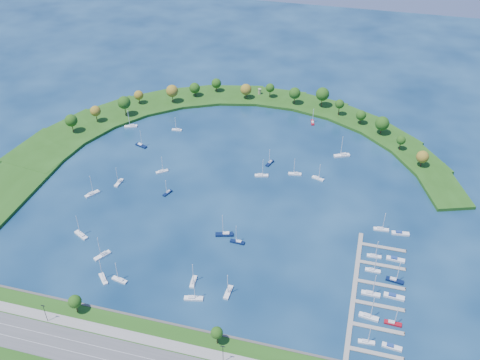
% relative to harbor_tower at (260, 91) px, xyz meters
% --- Properties ---
extents(ground, '(700.00, 700.00, 0.00)m').
position_rel_harbor_tower_xyz_m(ground, '(10.25, -120.03, -4.28)').
color(ground, '#07203E').
rests_on(ground, ground).
extents(breakwater, '(286.74, 247.64, 2.00)m').
position_rel_harbor_tower_xyz_m(breakwater, '(-36.07, -71.32, -3.29)').
color(breakwater, '#204B14').
rests_on(breakwater, ground).
extents(breakwater_trees, '(236.01, 92.00, 15.09)m').
position_rel_harbor_tower_xyz_m(breakwater_trees, '(-2.29, -33.03, 6.12)').
color(breakwater_trees, '#382314').
rests_on(breakwater_trees, breakwater).
extents(harbor_tower, '(2.60, 2.60, 4.45)m').
position_rel_harbor_tower_xyz_m(harbor_tower, '(0.00, 0.00, 0.00)').
color(harbor_tower, gray).
rests_on(harbor_tower, breakwater).
extents(dock_system, '(24.28, 82.00, 1.60)m').
position_rel_harbor_tower_xyz_m(dock_system, '(95.55, -181.03, -3.93)').
color(dock_system, gray).
rests_on(dock_system, ground).
extents(moored_boat_0, '(2.65, 8.12, 11.78)m').
position_rel_harbor_tower_xyz_m(moored_boat_0, '(-55.10, -131.73, -3.38)').
color(moored_boat_0, white).
rests_on(moored_boat_0, ground).
extents(moored_boat_1, '(4.07, 6.96, 9.89)m').
position_rel_harbor_tower_xyz_m(moored_boat_1, '(-23.44, -133.58, -3.43)').
color(moored_boat_1, '#091639').
rests_on(moored_boat_1, ground).
extents(moored_boat_2, '(7.69, 4.27, 10.90)m').
position_rel_harbor_tower_xyz_m(moored_boat_2, '(59.01, -96.68, -3.40)').
color(moored_boat_2, white).
rests_on(moored_boat_2, ground).
extents(moored_boat_3, '(9.12, 4.31, 12.93)m').
position_rel_harbor_tower_xyz_m(moored_boat_3, '(17.23, -205.54, -3.34)').
color(moored_boat_3, white).
rests_on(moored_boat_3, ground).
extents(moored_boat_4, '(7.08, 2.77, 10.13)m').
position_rel_harbor_tower_xyz_m(moored_boat_4, '(-43.43, -64.49, -3.42)').
color(moored_boat_4, white).
rests_on(moored_boat_4, ground).
extents(moored_boat_5, '(7.18, 6.43, 11.11)m').
position_rel_harbor_tower_xyz_m(moored_boat_5, '(-34.61, -114.25, -3.40)').
color(moored_boat_5, white).
rests_on(moored_boat_5, ground).
extents(moored_boat_6, '(8.54, 4.28, 12.09)m').
position_rel_harbor_tower_xyz_m(moored_boat_6, '(25.39, -102.56, -3.37)').
color(moored_boat_6, white).
rests_on(moored_boat_6, ground).
extents(moored_boat_7, '(7.27, 7.42, 11.93)m').
position_rel_harbor_tower_xyz_m(moored_boat_7, '(-28.26, -205.19, -3.37)').
color(moored_boat_7, white).
rests_on(moored_boat_7, ground).
extents(moored_boat_8, '(10.48, 6.95, 15.04)m').
position_rel_harbor_tower_xyz_m(moored_boat_8, '(70.36, -67.81, -3.27)').
color(moored_boat_8, white).
rests_on(moored_boat_8, ground).
extents(moored_boat_9, '(6.72, 8.90, 13.07)m').
position_rel_harbor_tower_xyz_m(moored_boat_9, '(-36.04, -190.76, -3.34)').
color(moored_boat_9, white).
rests_on(moored_boat_9, ground).
extents(moored_boat_10, '(8.17, 3.70, 11.60)m').
position_rel_harbor_tower_xyz_m(moored_boat_10, '(-20.51, -203.77, -3.38)').
color(moored_boat_10, white).
rests_on(moored_boat_10, ground).
extents(moored_boat_11, '(8.22, 3.47, 11.71)m').
position_rel_harbor_tower_xyz_m(moored_boat_11, '(44.84, -95.63, -3.38)').
color(moored_boat_11, white).
rests_on(moored_boat_11, ground).
extents(moored_boat_12, '(6.74, 8.76, 12.92)m').
position_rel_harbor_tower_xyz_m(moored_boat_12, '(-65.26, -145.96, -3.34)').
color(moored_boat_12, white).
rests_on(moored_boat_12, ground).
extents(moored_boat_13, '(3.53, 7.74, 10.98)m').
position_rel_harbor_tower_xyz_m(moored_boat_13, '(45.68, -30.19, -3.40)').
color(moored_boat_13, maroon).
rests_on(moored_boat_13, ground).
extents(moored_boat_14, '(4.28, 7.82, 11.08)m').
position_rel_harbor_tower_xyz_m(moored_boat_14, '(27.42, -88.06, -3.40)').
color(moored_boat_14, '#091639').
rests_on(moored_boat_14, ground).
extents(moored_boat_15, '(9.16, 5.62, 13.05)m').
position_rel_harbor_tower_xyz_m(moored_boat_15, '(-75.99, -68.49, -3.34)').
color(moored_boat_15, white).
rests_on(moored_boat_15, ground).
extents(moored_boat_16, '(8.85, 5.12, 12.55)m').
position_rel_harbor_tower_xyz_m(moored_boat_16, '(-58.99, -89.90, -3.36)').
color(moored_boat_16, '#091639').
rests_on(moored_boat_16, ground).
extents(moored_boat_17, '(2.98, 7.93, 11.38)m').
position_rel_harbor_tower_xyz_m(moored_boat_17, '(13.81, -195.80, -3.39)').
color(moored_boat_17, white).
rests_on(moored_boat_17, ground).
extents(moored_boat_18, '(2.60, 8.56, 12.50)m').
position_rel_harbor_tower_xyz_m(moored_boat_18, '(31.73, -197.76, -3.36)').
color(moored_boat_18, white).
rests_on(moored_boat_18, ground).
extents(moored_boat_19, '(9.80, 5.15, 13.87)m').
position_rel_harbor_tower_xyz_m(moored_boat_19, '(18.79, -159.73, -3.31)').
color(moored_boat_19, '#091639').
rests_on(moored_boat_19, ground).
extents(moored_boat_20, '(9.17, 6.33, 13.25)m').
position_rel_harbor_tower_xyz_m(moored_boat_20, '(-53.86, -179.75, -3.33)').
color(moored_boat_20, white).
rests_on(moored_boat_20, ground).
extents(moored_boat_21, '(7.77, 2.51, 11.29)m').
position_rel_harbor_tower_xyz_m(moored_boat_21, '(26.84, -163.47, -3.39)').
color(moored_boat_21, '#091639').
rests_on(moored_boat_21, ground).
extents(docked_boat_0, '(7.23, 2.59, 10.41)m').
position_rel_harbor_tower_xyz_m(docked_boat_0, '(95.79, -209.37, -3.41)').
color(docked_boat_0, white).
rests_on(docked_boat_0, ground).
extents(docked_boat_1, '(8.49, 3.09, 1.70)m').
position_rel_harbor_tower_xyz_m(docked_boat_1, '(106.23, -209.13, -3.66)').
color(docked_boat_1, white).
rests_on(docked_boat_1, ground).
extents(docked_boat_2, '(9.05, 3.73, 12.91)m').
position_rel_harbor_tower_xyz_m(docked_boat_2, '(95.76, -195.57, -3.34)').
color(docked_boat_2, white).
rests_on(docked_boat_2, ground).
extents(docked_boat_3, '(7.67, 2.47, 11.15)m').
position_rel_harbor_tower_xyz_m(docked_boat_3, '(106.28, -196.37, -3.40)').
color(docked_boat_3, maroon).
rests_on(docked_boat_3, ground).
extents(docked_boat_4, '(8.74, 2.51, 12.82)m').
position_rel_harbor_tower_xyz_m(docked_boat_4, '(95.76, -181.69, -3.35)').
color(docked_boat_4, white).
rests_on(docked_boat_4, ground).
extents(docked_boat_5, '(9.60, 3.22, 1.93)m').
position_rel_harbor_tower_xyz_m(docked_boat_5, '(106.22, -180.63, -3.57)').
color(docked_boat_5, white).
rests_on(docked_boat_5, ground).
extents(docked_boat_6, '(7.44, 2.11, 10.93)m').
position_rel_harbor_tower_xyz_m(docked_boat_6, '(95.79, -166.15, -3.40)').
color(docked_boat_6, white).
rests_on(docked_boat_6, ground).
extents(docked_boat_7, '(8.66, 3.54, 12.36)m').
position_rel_harbor_tower_xyz_m(docked_boat_7, '(106.27, -170.21, -3.36)').
color(docked_boat_7, '#091639').
rests_on(docked_boat_7, ground).
extents(docked_boat_8, '(7.26, 2.36, 10.55)m').
position_rel_harbor_tower_xyz_m(docked_boat_8, '(95.79, -155.91, -3.41)').
color(docked_boat_8, white).
rests_on(docked_boat_8, ground).
extents(docked_boat_9, '(9.16, 3.04, 1.84)m').
position_rel_harbor_tower_xyz_m(docked_boat_9, '(106.22, -155.50, -3.60)').
color(docked_boat_9, white).
rests_on(docked_boat_9, ground).
extents(docked_boat_10, '(8.23, 3.01, 11.83)m').
position_rel_harbor_tower_xyz_m(docked_boat_10, '(98.18, -134.27, -3.38)').
color(docked_boat_10, white).
rests_on(docked_boat_10, ground).
extents(docked_boat_11, '(9.31, 3.59, 1.85)m').
position_rel_harbor_tower_xyz_m(docked_boat_11, '(108.12, -135.00, -3.60)').
color(docked_boat_11, white).
rests_on(docked_boat_11, ground).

